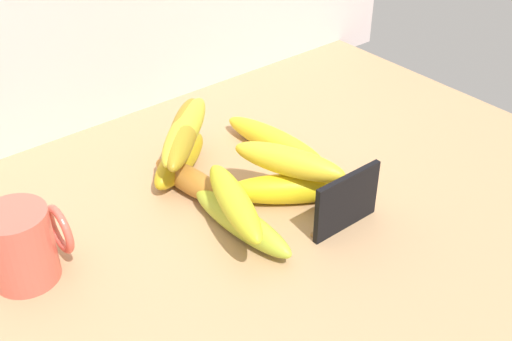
# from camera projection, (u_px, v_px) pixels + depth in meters

# --- Properties ---
(counter_top) EXTENTS (1.10, 0.76, 0.03)m
(counter_top) POSITION_uv_depth(u_px,v_px,m) (252.00, 237.00, 0.87)
(counter_top) COLOR tan
(counter_top) RESTS_ON ground
(chalkboard_sign) EXTENTS (0.11, 0.02, 0.08)m
(chalkboard_sign) POSITION_uv_depth(u_px,v_px,m) (346.00, 203.00, 0.85)
(chalkboard_sign) COLOR black
(chalkboard_sign) RESTS_ON counter_top
(coffee_mug) EXTENTS (0.09, 0.08, 0.10)m
(coffee_mug) POSITION_uv_depth(u_px,v_px,m) (23.00, 245.00, 0.76)
(coffee_mug) COLOR #D35747
(coffee_mug) RESTS_ON counter_top
(banana_0) EXTENTS (0.15, 0.12, 0.04)m
(banana_0) POSITION_uv_depth(u_px,v_px,m) (182.00, 159.00, 0.97)
(banana_0) COLOR #B29617
(banana_0) RESTS_ON counter_top
(banana_1) EXTENTS (0.18, 0.15, 0.04)m
(banana_1) POSITION_uv_depth(u_px,v_px,m) (292.00, 189.00, 0.90)
(banana_1) COLOR yellow
(banana_1) RESTS_ON counter_top
(banana_2) EXTENTS (0.05, 0.18, 0.04)m
(banana_2) POSITION_uv_depth(u_px,v_px,m) (242.00, 223.00, 0.84)
(banana_2) COLOR #A5BA32
(banana_2) RESTS_ON counter_top
(banana_3) EXTENTS (0.06, 0.15, 0.04)m
(banana_3) POSITION_uv_depth(u_px,v_px,m) (191.00, 181.00, 0.92)
(banana_3) COLOR #A66A24
(banana_3) RESTS_ON counter_top
(banana_4) EXTENTS (0.07, 0.20, 0.04)m
(banana_4) POSITION_uv_depth(u_px,v_px,m) (274.00, 141.00, 1.01)
(banana_4) COLOR yellow
(banana_4) RESTS_ON counter_top
(banana_5) EXTENTS (0.09, 0.17, 0.04)m
(banana_5) POSITION_uv_depth(u_px,v_px,m) (236.00, 203.00, 0.82)
(banana_5) COLOR gold
(banana_5) RESTS_ON banana_2
(banana_6) EXTENTS (0.17, 0.18, 0.04)m
(banana_6) POSITION_uv_depth(u_px,v_px,m) (184.00, 132.00, 0.95)
(banana_6) COLOR olive
(banana_6) RESTS_ON banana_0
(banana_7) EXTENTS (0.11, 0.17, 0.04)m
(banana_7) POSITION_uv_depth(u_px,v_px,m) (289.00, 161.00, 0.88)
(banana_7) COLOR yellow
(banana_7) RESTS_ON banana_1
(banana_8) EXTENTS (0.17, 0.16, 0.04)m
(banana_8) POSITION_uv_depth(u_px,v_px,m) (185.00, 130.00, 0.95)
(banana_8) COLOR gold
(banana_8) RESTS_ON banana_0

